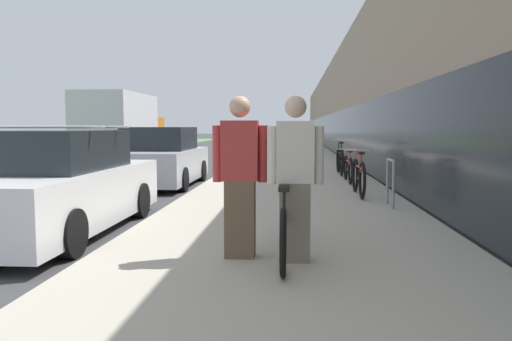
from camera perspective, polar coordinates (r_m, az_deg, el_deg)
sidewalk_slab at (r=25.13m, az=4.21°, el=1.60°), size 4.45×70.00×0.16m
storefront_facade at (r=33.88m, az=16.72°, el=6.82°), size 10.01×70.00×5.53m
lawn_strip at (r=31.91m, az=-19.86°, el=1.92°), size 6.81×70.00×0.03m
tandem_bicycle at (r=5.59m, az=3.32°, el=-5.83°), size 0.52×2.49×0.83m
person_rider at (r=5.20m, az=4.49°, el=-0.97°), size 0.59×0.23×1.73m
person_bystander at (r=5.35m, az=-1.84°, el=-0.74°), size 0.59×0.23×1.74m
bike_rack_hoop at (r=9.15m, az=15.12°, el=-0.78°), size 0.05×0.60×0.84m
cruiser_bike_nearest at (r=10.49m, az=11.64°, el=-0.67°), size 0.52×1.83×0.92m
cruiser_bike_middle at (r=12.97m, az=10.48°, el=0.28°), size 0.52×1.78×0.84m
cruiser_bike_farthest at (r=15.06m, az=9.57°, el=1.14°), size 0.52×1.90×0.99m
parked_sedan_curbside at (r=7.89m, az=-22.19°, el=-1.71°), size 1.97×4.49×1.58m
vintage_roadster_curbside at (r=13.52m, az=-10.82°, el=1.28°), size 1.92×4.13×1.56m
moving_truck at (r=23.15m, az=-15.16°, el=4.71°), size 2.39×6.46×3.01m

